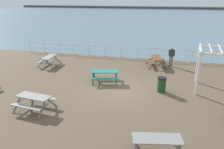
{
  "coord_description": "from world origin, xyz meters",
  "views": [
    {
      "loc": [
        2.59,
        -12.72,
        5.68
      ],
      "look_at": [
        -0.69,
        0.5,
        0.8
      ],
      "focal_mm": 35.48,
      "sensor_mm": 36.0,
      "label": 1
    }
  ],
  "objects_px": {
    "picnic_table_seaward": "(157,142)",
    "visitor": "(171,55)",
    "picnic_table_near_right": "(49,59)",
    "picnic_table_mid_centre": "(105,74)",
    "litter_bin": "(162,85)",
    "picnic_table_near_left": "(34,99)",
    "lattice_pergola": "(219,60)",
    "picnic_table_far_right": "(157,60)"
  },
  "relations": [
    {
      "from": "picnic_table_near_left",
      "to": "picnic_table_seaward",
      "type": "bearing_deg",
      "value": -11.4
    },
    {
      "from": "litter_bin",
      "to": "visitor",
      "type": "bearing_deg",
      "value": 84.18
    },
    {
      "from": "picnic_table_near_right",
      "to": "picnic_table_near_left",
      "type": "bearing_deg",
      "value": -160.97
    },
    {
      "from": "picnic_table_near_right",
      "to": "visitor",
      "type": "height_order",
      "value": "visitor"
    },
    {
      "from": "picnic_table_seaward",
      "to": "visitor",
      "type": "distance_m",
      "value": 11.68
    },
    {
      "from": "picnic_table_near_left",
      "to": "picnic_table_mid_centre",
      "type": "relative_size",
      "value": 0.93
    },
    {
      "from": "picnic_table_near_right",
      "to": "lattice_pergola",
      "type": "bearing_deg",
      "value": -104.37
    },
    {
      "from": "picnic_table_near_left",
      "to": "picnic_table_seaward",
      "type": "relative_size",
      "value": 0.95
    },
    {
      "from": "picnic_table_near_right",
      "to": "picnic_table_seaward",
      "type": "bearing_deg",
      "value": -138.79
    },
    {
      "from": "visitor",
      "to": "picnic_table_near_left",
      "type": "bearing_deg",
      "value": 162.75
    },
    {
      "from": "visitor",
      "to": "lattice_pergola",
      "type": "relative_size",
      "value": 0.6
    },
    {
      "from": "picnic_table_near_right",
      "to": "picnic_table_seaward",
      "type": "relative_size",
      "value": 0.93
    },
    {
      "from": "picnic_table_near_right",
      "to": "litter_bin",
      "type": "height_order",
      "value": "litter_bin"
    },
    {
      "from": "picnic_table_near_right",
      "to": "lattice_pergola",
      "type": "height_order",
      "value": "lattice_pergola"
    },
    {
      "from": "picnic_table_mid_centre",
      "to": "litter_bin",
      "type": "xyz_separation_m",
      "value": [
        3.88,
        -0.8,
        -0.1
      ]
    },
    {
      "from": "picnic_table_seaward",
      "to": "litter_bin",
      "type": "xyz_separation_m",
      "value": [
        -0.03,
        6.04,
        -0.1
      ]
    },
    {
      "from": "picnic_table_mid_centre",
      "to": "litter_bin",
      "type": "height_order",
      "value": "litter_bin"
    },
    {
      "from": "picnic_table_near_right",
      "to": "picnic_table_far_right",
      "type": "distance_m",
      "value": 9.13
    },
    {
      "from": "picnic_table_seaward",
      "to": "visitor",
      "type": "relative_size",
      "value": 1.24
    },
    {
      "from": "picnic_table_seaward",
      "to": "lattice_pergola",
      "type": "height_order",
      "value": "lattice_pergola"
    },
    {
      "from": "picnic_table_mid_centre",
      "to": "lattice_pergola",
      "type": "distance_m",
      "value": 7.26
    },
    {
      "from": "picnic_table_near_left",
      "to": "visitor",
      "type": "relative_size",
      "value": 1.18
    },
    {
      "from": "picnic_table_mid_centre",
      "to": "visitor",
      "type": "distance_m",
      "value": 6.58
    },
    {
      "from": "visitor",
      "to": "picnic_table_far_right",
      "type": "bearing_deg",
      "value": 125.21
    },
    {
      "from": "picnic_table_near_right",
      "to": "picnic_table_mid_centre",
      "type": "bearing_deg",
      "value": -118.54
    },
    {
      "from": "picnic_table_mid_centre",
      "to": "picnic_table_near_right",
      "type": "bearing_deg",
      "value": 141.72
    },
    {
      "from": "picnic_table_near_left",
      "to": "picnic_table_near_right",
      "type": "distance_m",
      "value": 7.92
    },
    {
      "from": "picnic_table_near_right",
      "to": "litter_bin",
      "type": "distance_m",
      "value": 10.1
    },
    {
      "from": "picnic_table_near_left",
      "to": "lattice_pergola",
      "type": "xyz_separation_m",
      "value": [
        9.62,
        5.02,
        1.41
      ]
    },
    {
      "from": "picnic_table_far_right",
      "to": "picnic_table_near_left",
      "type": "bearing_deg",
      "value": 135.51
    },
    {
      "from": "picnic_table_seaward",
      "to": "picnic_table_far_right",
      "type": "bearing_deg",
      "value": 81.92
    },
    {
      "from": "picnic_table_seaward",
      "to": "litter_bin",
      "type": "distance_m",
      "value": 6.04
    },
    {
      "from": "picnic_table_near_left",
      "to": "picnic_table_near_right",
      "type": "relative_size",
      "value": 1.03
    },
    {
      "from": "picnic_table_near_right",
      "to": "visitor",
      "type": "distance_m",
      "value": 10.37
    },
    {
      "from": "picnic_table_mid_centre",
      "to": "lattice_pergola",
      "type": "height_order",
      "value": "lattice_pergola"
    },
    {
      "from": "picnic_table_seaward",
      "to": "litter_bin",
      "type": "height_order",
      "value": "litter_bin"
    },
    {
      "from": "picnic_table_mid_centre",
      "to": "visitor",
      "type": "relative_size",
      "value": 1.27
    },
    {
      "from": "picnic_table_far_right",
      "to": "picnic_table_seaward",
      "type": "relative_size",
      "value": 1.01
    },
    {
      "from": "picnic_table_far_right",
      "to": "lattice_pergola",
      "type": "xyz_separation_m",
      "value": [
        3.85,
        -4.19,
        1.41
      ]
    },
    {
      "from": "picnic_table_mid_centre",
      "to": "picnic_table_far_right",
      "type": "height_order",
      "value": "same"
    },
    {
      "from": "picnic_table_mid_centre",
      "to": "picnic_table_seaward",
      "type": "xyz_separation_m",
      "value": [
        3.92,
        -6.83,
        0.0
      ]
    },
    {
      "from": "picnic_table_near_right",
      "to": "picnic_table_far_right",
      "type": "relative_size",
      "value": 0.92
    }
  ]
}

